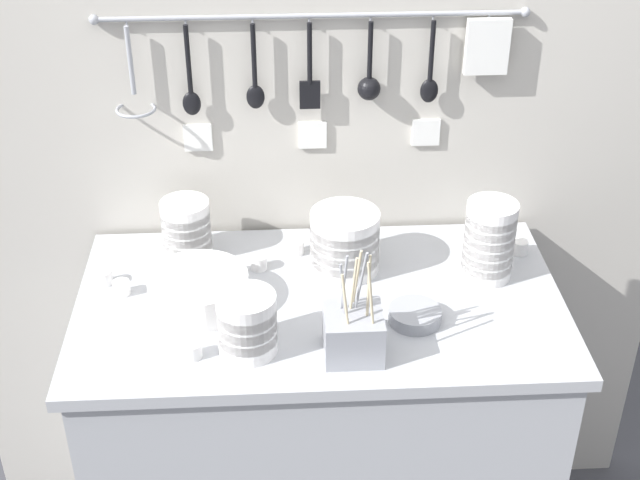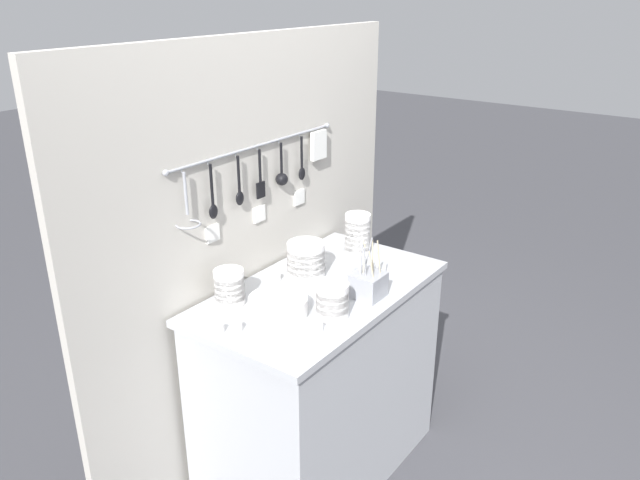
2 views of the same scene
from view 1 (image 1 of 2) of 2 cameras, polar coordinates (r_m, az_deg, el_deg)
The scene contains 15 objects.
counter at distance 2.39m, azimuth -0.01°, elevation -13.14°, with size 1.14×0.64×0.96m.
back_wall at distance 2.36m, azimuth -0.47°, elevation 1.88°, with size 1.94×0.11×1.98m.
bowl_stack_short_front at distance 1.90m, azimuth -4.69°, elevation -5.35°, with size 0.13×0.13×0.14m.
bowl_stack_tall_left at distance 2.15m, azimuth 1.59°, elevation -0.09°, with size 0.17×0.17×0.16m.
bowl_stack_wide_centre at distance 2.23m, azimuth -8.55°, elevation 0.76°, with size 0.12×0.12×0.15m.
bowl_stack_back_corner at distance 2.15m, azimuth 10.77°, elevation -0.02°, with size 0.12×0.12×0.20m.
plate_stack at distance 2.07m, azimuth -7.76°, elevation -3.13°, with size 0.23×0.23×0.08m.
steel_mixing_bowl at distance 2.02m, azimuth 6.08°, elevation -4.81°, with size 0.12×0.12×0.03m.
cutlery_caddy at distance 1.89m, azimuth 2.15°, elevation -5.92°, with size 0.12×0.12×0.25m.
cup_mid_row at distance 2.18m, azimuth -3.94°, elevation -1.44°, with size 0.04×0.04×0.04m.
cup_beside_plates at distance 1.92m, azimuth -8.15°, elevation -7.00°, with size 0.04×0.04×0.04m.
cup_edge_far at distance 2.29m, azimuth 12.66°, elevation -0.45°, with size 0.04×0.04×0.04m.
cup_centre at distance 2.24m, azimuth -1.55°, elevation -0.47°, with size 0.04×0.04×0.04m.
cup_front_right at distance 2.19m, azimuth -13.65°, elevation -2.33°, with size 0.04×0.04×0.04m.
cup_front_left at distance 2.14m, azimuth -12.59°, elevation -3.01°, with size 0.04×0.04×0.04m.
Camera 1 is at (-0.09, -1.69, 2.18)m, focal length 50.00 mm.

